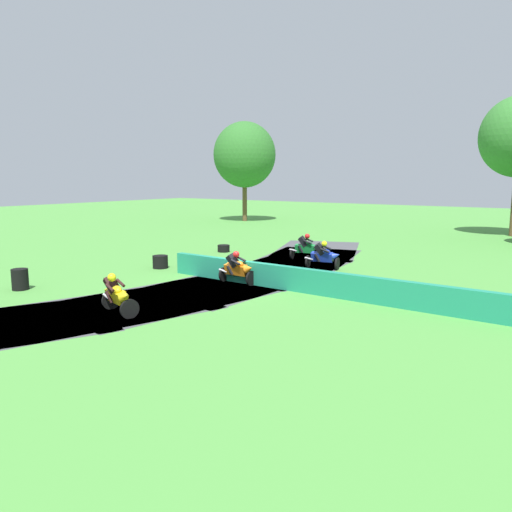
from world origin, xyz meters
The scene contains 11 objects.
ground_plane centered at (0.00, 0.00, 0.00)m, with size 120.00×120.00×0.00m, color #4C933D.
track_asphalt centered at (-0.91, 0.03, 0.00)m, with size 8.69×28.98×0.01m.
safety_barrier centered at (5.25, -0.18, 0.45)m, with size 0.30×17.17×0.90m, color #1E8466.
motorcycle_lead_yellow centered at (-0.07, -6.09, 0.64)m, with size 1.69×1.14×1.43m.
motorcycle_chase_orange centered at (0.24, -0.35, 0.64)m, with size 1.69×0.82×1.43m.
motorcycle_trailing_blue centered at (1.54, 4.51, 0.64)m, with size 1.71×1.02×1.43m.
motorcycle_fourth_green centered at (-0.42, 6.38, 0.66)m, with size 1.71×1.05×1.43m.
tire_stack_near centered at (-5.87, -5.88, 0.40)m, with size 0.61×0.61×0.80m.
tire_stack_mid_a centered at (-4.86, 0.41, 0.30)m, with size 0.71×0.71×0.60m.
tire_stack_mid_b centered at (-5.69, 6.18, 0.20)m, with size 0.69×0.69×0.40m.
tree_far_left centered at (-16.88, 23.46, 6.32)m, with size 5.94×5.94×9.45m.
Camera 1 is at (12.15, -16.04, 4.22)m, focal length 35.37 mm.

